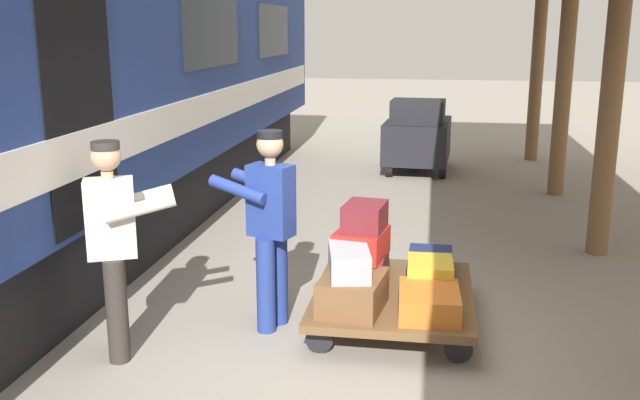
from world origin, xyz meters
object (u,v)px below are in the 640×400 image
at_px(suitcase_yellow_case, 430,277).
at_px(suitcase_navy_fabric, 430,264).
at_px(suitcase_gray_aluminum, 349,262).
at_px(porter_in_overalls, 269,223).
at_px(suitcase_burgundy_valise, 359,273).
at_px(luggage_cart, 394,295).
at_px(suitcase_maroon_trunk, 365,217).
at_px(suitcase_brown_leather, 353,293).
at_px(suitcase_red_plastic, 361,244).
at_px(porter_by_door, 115,243).
at_px(suitcase_slate_roller, 364,262).
at_px(suitcase_orange_carryall, 429,302).
at_px(baggage_tug, 417,136).

bearing_deg(suitcase_yellow_case, suitcase_navy_fabric, -90.00).
relative_size(suitcase_gray_aluminum, porter_in_overalls, 0.32).
xyz_separation_m(suitcase_burgundy_valise, suitcase_navy_fabric, (-0.61, -0.47, -0.05)).
distance_m(luggage_cart, suitcase_navy_fabric, 0.58).
distance_m(luggage_cart, suitcase_maroon_trunk, 0.75).
bearing_deg(suitcase_maroon_trunk, suitcase_brown_leather, 84.86).
xyz_separation_m(suitcase_red_plastic, porter_by_door, (1.78, 0.97, 0.22)).
distance_m(suitcase_yellow_case, porter_by_door, 2.61).
relative_size(suitcase_slate_roller, porter_by_door, 0.27).
distance_m(suitcase_burgundy_valise, suitcase_orange_carryall, 0.77).
height_order(suitcase_orange_carryall, suitcase_gray_aluminum, suitcase_gray_aluminum).
bearing_deg(suitcase_red_plastic, porter_by_door, 28.60).
relative_size(luggage_cart, suitcase_red_plastic, 3.44).
relative_size(suitcase_red_plastic, porter_by_door, 0.29).
distance_m(suitcase_red_plastic, porter_by_door, 2.04).
height_order(suitcase_gray_aluminum, baggage_tug, baggage_tug).
bearing_deg(porter_in_overalls, luggage_cart, -166.10).
relative_size(suitcase_yellow_case, suitcase_brown_leather, 0.76).
bearing_deg(suitcase_orange_carryall, suitcase_maroon_trunk, -39.90).
xyz_separation_m(suitcase_navy_fabric, suitcase_red_plastic, (0.59, 0.49, 0.32)).
distance_m(suitcase_navy_fabric, suitcase_red_plastic, 0.83).
bearing_deg(suitcase_maroon_trunk, porter_by_door, 28.55).
xyz_separation_m(suitcase_yellow_case, porter_in_overalls, (1.34, 0.26, 0.49)).
bearing_deg(suitcase_maroon_trunk, suitcase_red_plastic, 25.19).
bearing_deg(suitcase_burgundy_valise, suitcase_slate_roller, -90.00).
bearing_deg(baggage_tug, suitcase_gray_aluminum, 87.16).
distance_m(suitcase_burgundy_valise, suitcase_red_plastic, 0.27).
xyz_separation_m(suitcase_orange_carryall, suitcase_navy_fabric, (0.00, -0.95, -0.00)).
height_order(suitcase_yellow_case, porter_by_door, porter_by_door).
bearing_deg(suitcase_gray_aluminum, porter_by_door, 17.06).
distance_m(suitcase_slate_roller, baggage_tug, 6.27).
relative_size(luggage_cart, suitcase_slate_roller, 3.73).
bearing_deg(suitcase_navy_fabric, suitcase_gray_aluminum, 55.17).
bearing_deg(porter_in_overalls, suitcase_brown_leather, 163.51).
xyz_separation_m(suitcase_orange_carryall, suitcase_slate_roller, (0.61, -0.95, -0.02)).
bearing_deg(porter_in_overalls, baggage_tug, -98.57).
relative_size(suitcase_brown_leather, suitcase_gray_aluminum, 1.13).
xyz_separation_m(suitcase_maroon_trunk, porter_by_door, (1.80, 0.98, -0.02)).
relative_size(suitcase_slate_roller, suitcase_red_plastic, 0.92).
bearing_deg(suitcase_slate_roller, porter_by_door, 39.55).
bearing_deg(baggage_tug, suitcase_slate_roller, 87.06).
height_order(suitcase_yellow_case, suitcase_slate_roller, suitcase_yellow_case).
bearing_deg(suitcase_brown_leather, porter_in_overalls, -16.49).
distance_m(suitcase_yellow_case, baggage_tug, 6.74).
bearing_deg(suitcase_brown_leather, suitcase_orange_carryall, 180.00).
bearing_deg(suitcase_slate_roller, suitcase_navy_fabric, 180.00).
relative_size(suitcase_yellow_case, suitcase_burgundy_valise, 1.03).
height_order(suitcase_maroon_trunk, baggage_tug, baggage_tug).
height_order(suitcase_burgundy_valise, baggage_tug, baggage_tug).
bearing_deg(suitcase_burgundy_valise, porter_by_door, 29.13).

